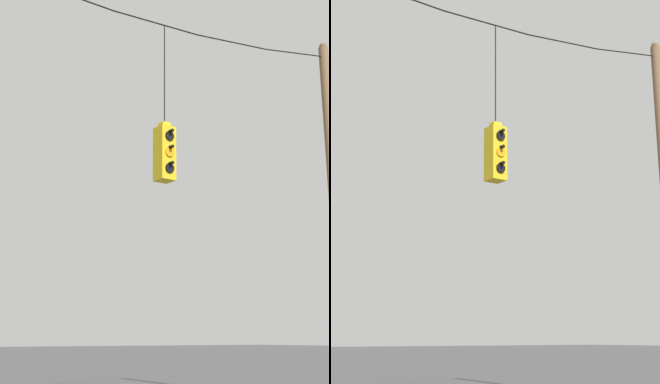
# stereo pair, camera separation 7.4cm
# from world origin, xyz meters

# --- Properties ---
(traffic_light_over_intersection) EXTENTS (0.34, 0.46, 3.43)m
(traffic_light_over_intersection) POSITION_xyz_m (2.32, -0.08, 5.19)
(traffic_light_over_intersection) COLOR yellow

